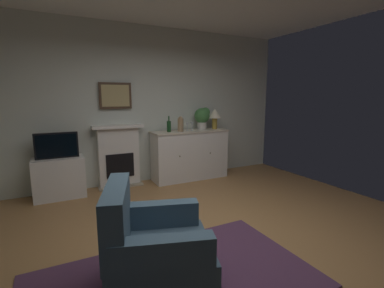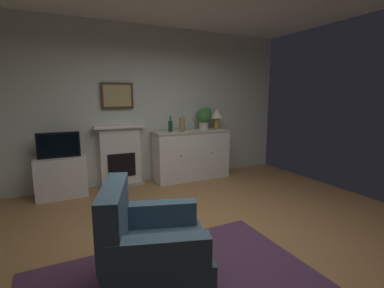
{
  "view_description": "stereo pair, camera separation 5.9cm",
  "coord_description": "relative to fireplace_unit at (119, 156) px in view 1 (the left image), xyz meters",
  "views": [
    {
      "loc": [
        -1.54,
        -2.36,
        1.59
      ],
      "look_at": [
        -0.01,
        0.66,
        1.0
      ],
      "focal_mm": 25.6,
      "sensor_mm": 36.0,
      "label": 1
    },
    {
      "loc": [
        -1.49,
        -2.39,
        1.59
      ],
      "look_at": [
        -0.01,
        0.66,
        1.0
      ],
      "focal_mm": 25.6,
      "sensor_mm": 36.0,
      "label": 2
    }
  ],
  "objects": [
    {
      "name": "ground_plane",
      "position": [
        0.56,
        -2.47,
        -0.6
      ],
      "size": [
        5.73,
        5.26,
        0.1
      ],
      "primitive_type": "cube",
      "color": "#9E7042",
      "rests_on": "ground"
    },
    {
      "name": "wall_rear",
      "position": [
        0.56,
        0.13,
        0.87
      ],
      "size": [
        5.73,
        0.06,
        2.84
      ],
      "primitive_type": "cube",
      "color": "silver",
      "rests_on": "ground_plane"
    },
    {
      "name": "area_rug",
      "position": [
        -0.16,
        -2.86,
        -0.54
      ],
      "size": [
        2.48,
        1.4,
        0.02
      ],
      "primitive_type": "cube",
      "color": "#4C2D47",
      "rests_on": "ground_plane"
    },
    {
      "name": "fireplace_unit",
      "position": [
        0.0,
        0.0,
        0.0
      ],
      "size": [
        0.87,
        0.3,
        1.1
      ],
      "color": "white",
      "rests_on": "ground_plane"
    },
    {
      "name": "framed_picture",
      "position": [
        0.0,
        0.05,
        1.05
      ],
      "size": [
        0.55,
        0.04,
        0.45
      ],
      "color": "#473323"
    },
    {
      "name": "sideboard_cabinet",
      "position": [
        1.33,
        -0.18,
        -0.07
      ],
      "size": [
        1.48,
        0.49,
        0.95
      ],
      "color": "white",
      "rests_on": "ground_plane"
    },
    {
      "name": "table_lamp",
      "position": [
        1.88,
        -0.18,
        0.68
      ],
      "size": [
        0.26,
        0.26,
        0.4
      ],
      "color": "#B79338",
      "rests_on": "sideboard_cabinet"
    },
    {
      "name": "wine_bottle",
      "position": [
        0.89,
        -0.19,
        0.51
      ],
      "size": [
        0.08,
        0.08,
        0.29
      ],
      "color": "#193F1E",
      "rests_on": "sideboard_cabinet"
    },
    {
      "name": "wine_glass_left",
      "position": [
        1.25,
        -0.21,
        0.52
      ],
      "size": [
        0.07,
        0.07,
        0.16
      ],
      "color": "silver",
      "rests_on": "sideboard_cabinet"
    },
    {
      "name": "wine_glass_center",
      "position": [
        1.36,
        -0.2,
        0.52
      ],
      "size": [
        0.07,
        0.07,
        0.16
      ],
      "color": "silver",
      "rests_on": "sideboard_cabinet"
    },
    {
      "name": "vase_decorative",
      "position": [
        1.11,
        -0.23,
        0.54
      ],
      "size": [
        0.11,
        0.11,
        0.28
      ],
      "color": "#9E7F5B",
      "rests_on": "sideboard_cabinet"
    },
    {
      "name": "tv_cabinet",
      "position": [
        -0.97,
        -0.16,
        -0.23
      ],
      "size": [
        0.75,
        0.42,
        0.64
      ],
      "color": "white",
      "rests_on": "ground_plane"
    },
    {
      "name": "tv_set",
      "position": [
        -0.97,
        -0.19,
        0.3
      ],
      "size": [
        0.62,
        0.07,
        0.4
      ],
      "color": "black",
      "rests_on": "tv_cabinet"
    },
    {
      "name": "potted_plant_small",
      "position": [
        1.63,
        -0.13,
        0.66
      ],
      "size": [
        0.3,
        0.3,
        0.43
      ],
      "color": "beige",
      "rests_on": "sideboard_cabinet"
    },
    {
      "name": "armchair",
      "position": [
        -0.36,
        -2.89,
        -0.17
      ],
      "size": [
        1.0,
        0.97,
        0.92
      ],
      "color": "#3F596B",
      "rests_on": "ground_plane"
    }
  ]
}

